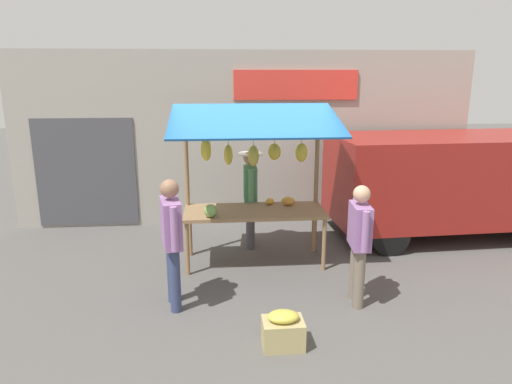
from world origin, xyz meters
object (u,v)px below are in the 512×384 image
market_stall (254,168)px  shopper_in_striped_shirt (172,234)px  vendor_with_sunhat (250,191)px  parked_van (444,177)px  shopper_with_ponytail (359,237)px  produce_crate_near (283,330)px

market_stall → shopper_in_striped_shirt: market_stall is taller
vendor_with_sunhat → shopper_in_striped_shirt: 2.40m
vendor_with_sunhat → parked_van: 3.61m
market_stall → parked_van: size_ratio=0.56×
shopper_with_ponytail → parked_van: parked_van is taller
shopper_with_ponytail → produce_crate_near: shopper_with_ponytail is taller
market_stall → produce_crate_near: bearing=93.0°
market_stall → shopper_in_striped_shirt: size_ratio=1.47×
shopper_with_ponytail → parked_van: size_ratio=0.36×
market_stall → shopper_in_striped_shirt: (1.15, 1.40, -0.54)m
shopper_with_ponytail → shopper_in_striped_shirt: bearing=92.4°
vendor_with_sunhat → produce_crate_near: (-0.14, 3.15, -0.81)m
market_stall → shopper_in_striped_shirt: bearing=50.5°
vendor_with_sunhat → produce_crate_near: size_ratio=3.65×
shopper_with_ponytail → produce_crate_near: bearing=135.0°
market_stall → shopper_with_ponytail: (-1.24, 1.51, -0.62)m
market_stall → parked_van: bearing=-164.6°
produce_crate_near → shopper_with_ponytail: bearing=-140.0°
vendor_with_sunhat → shopper_in_striped_shirt: shopper_in_striped_shirt is taller
vendor_with_sunhat → shopper_with_ponytail: 2.55m
shopper_in_striped_shirt → parked_van: bearing=-75.1°
market_stall → shopper_with_ponytail: size_ratio=1.56×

